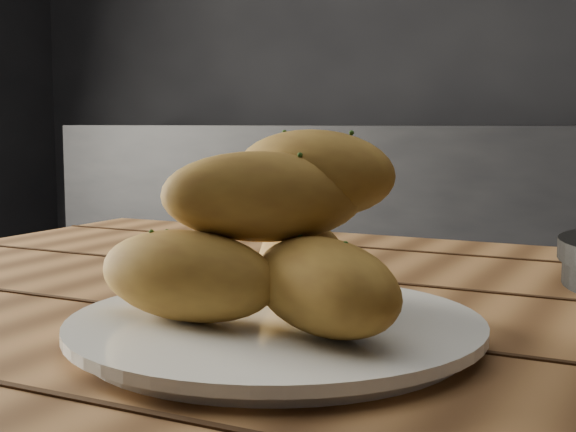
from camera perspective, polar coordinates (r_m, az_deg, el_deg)
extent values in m
cube|color=black|center=(2.69, 12.00, -3.33)|extent=(2.80, 0.60, 0.90)
cube|color=#9B673A|center=(0.68, 13.84, -8.70)|extent=(1.41, 0.84, 0.04)
cylinder|color=white|center=(0.59, -0.89, -8.39)|extent=(0.27, 0.27, 0.01)
cylinder|color=white|center=(0.58, -0.89, -7.64)|extent=(0.30, 0.30, 0.01)
ellipsoid|color=#A37A2D|center=(0.57, -7.23, -4.21)|extent=(0.16, 0.08, 0.06)
ellipsoid|color=#A37A2D|center=(0.53, 2.52, -5.00)|extent=(0.16, 0.14, 0.06)
ellipsoid|color=#A37A2D|center=(0.62, 0.99, -3.28)|extent=(0.13, 0.16, 0.06)
ellipsoid|color=#A37A2D|center=(0.57, -2.01, 1.40)|extent=(0.16, 0.11, 0.06)
ellipsoid|color=#A37A2D|center=(0.59, 1.68, 3.03)|extent=(0.15, 0.09, 0.06)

